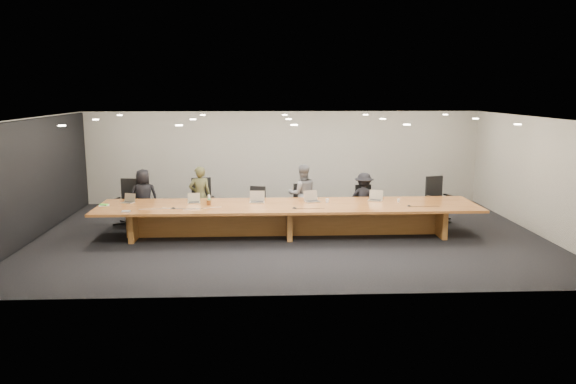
# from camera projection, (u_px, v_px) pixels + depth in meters

# --- Properties ---
(ground) EXTENTS (12.00, 12.00, 0.00)m
(ground) POSITION_uv_depth(u_px,v_px,m) (289.00, 235.00, 13.46)
(ground) COLOR black
(ground) RESTS_ON ground
(back_wall) EXTENTS (12.00, 0.02, 2.80)m
(back_wall) POSITION_uv_depth(u_px,v_px,m) (282.00, 157.00, 17.14)
(back_wall) COLOR #B4B2A4
(back_wall) RESTS_ON ground
(left_wall_panel) EXTENTS (0.08, 7.84, 2.74)m
(left_wall_panel) POSITION_uv_depth(u_px,v_px,m) (32.00, 181.00, 12.94)
(left_wall_panel) COLOR black
(left_wall_panel) RESTS_ON ground
(conference_table) EXTENTS (9.00, 1.80, 0.75)m
(conference_table) POSITION_uv_depth(u_px,v_px,m) (289.00, 214.00, 13.36)
(conference_table) COLOR brown
(conference_table) RESTS_ON ground
(chair_far_left) EXTENTS (0.71, 0.71, 1.20)m
(chair_far_left) POSITION_uv_depth(u_px,v_px,m) (127.00, 202.00, 14.40)
(chair_far_left) COLOR black
(chair_far_left) RESTS_ON ground
(chair_left) EXTENTS (0.71, 0.71, 1.21)m
(chair_left) POSITION_uv_depth(u_px,v_px,m) (202.00, 201.00, 14.50)
(chair_left) COLOR black
(chair_left) RESTS_ON ground
(chair_mid_left) EXTENTS (0.63, 0.63, 0.99)m
(chair_mid_left) POSITION_uv_depth(u_px,v_px,m) (256.00, 205.00, 14.48)
(chair_mid_left) COLOR black
(chair_mid_left) RESTS_ON ground
(chair_mid_right) EXTENTS (0.67, 0.67, 1.04)m
(chair_mid_right) POSITION_uv_depth(u_px,v_px,m) (304.00, 203.00, 14.61)
(chair_mid_right) COLOR black
(chair_mid_right) RESTS_ON ground
(chair_right) EXTENTS (0.57, 0.57, 1.01)m
(chair_right) POSITION_uv_depth(u_px,v_px,m) (365.00, 204.00, 14.59)
(chair_right) COLOR black
(chair_right) RESTS_ON ground
(chair_far_right) EXTENTS (0.78, 0.78, 1.21)m
(chair_far_right) POSITION_uv_depth(u_px,v_px,m) (439.00, 199.00, 14.78)
(chair_far_right) COLOR black
(chair_far_right) RESTS_ON ground
(person_a) EXTENTS (0.81, 0.63, 1.45)m
(person_a) POSITION_uv_depth(u_px,v_px,m) (144.00, 197.00, 14.39)
(person_a) COLOR black
(person_a) RESTS_ON ground
(person_b) EXTENTS (0.62, 0.46, 1.53)m
(person_b) POSITION_uv_depth(u_px,v_px,m) (200.00, 196.00, 14.35)
(person_b) COLOR #38381E
(person_b) RESTS_ON ground
(person_c) EXTENTS (0.81, 0.66, 1.55)m
(person_c) POSITION_uv_depth(u_px,v_px,m) (302.00, 194.00, 14.55)
(person_c) COLOR #5F5F62
(person_c) RESTS_ON ground
(person_d) EXTENTS (0.98, 0.77, 1.33)m
(person_d) POSITION_uv_depth(u_px,v_px,m) (364.00, 198.00, 14.55)
(person_d) COLOR black
(person_d) RESTS_ON ground
(laptop_a) EXTENTS (0.35, 0.30, 0.23)m
(laptop_a) POSITION_uv_depth(u_px,v_px,m) (127.00, 198.00, 13.50)
(laptop_a) COLOR #C0B092
(laptop_a) RESTS_ON conference_table
(laptop_b) EXTENTS (0.32, 0.25, 0.23)m
(laptop_b) POSITION_uv_depth(u_px,v_px,m) (194.00, 198.00, 13.50)
(laptop_b) COLOR tan
(laptop_b) RESTS_ON conference_table
(laptop_c) EXTENTS (0.37, 0.27, 0.28)m
(laptop_c) POSITION_uv_depth(u_px,v_px,m) (257.00, 197.00, 13.53)
(laptop_c) COLOR #BBA78E
(laptop_c) RESTS_ON conference_table
(laptop_d) EXTENTS (0.42, 0.35, 0.28)m
(laptop_d) POSITION_uv_depth(u_px,v_px,m) (312.00, 196.00, 13.61)
(laptop_d) COLOR tan
(laptop_d) RESTS_ON conference_table
(laptop_e) EXTENTS (0.40, 0.34, 0.26)m
(laptop_e) POSITION_uv_depth(u_px,v_px,m) (375.00, 196.00, 13.77)
(laptop_e) COLOR tan
(laptop_e) RESTS_ON conference_table
(water_bottle) EXTENTS (0.07, 0.07, 0.20)m
(water_bottle) POSITION_uv_depth(u_px,v_px,m) (209.00, 199.00, 13.44)
(water_bottle) COLOR silver
(water_bottle) RESTS_ON conference_table
(amber_mug) EXTENTS (0.11, 0.11, 0.11)m
(amber_mug) POSITION_uv_depth(u_px,v_px,m) (209.00, 203.00, 13.26)
(amber_mug) COLOR #653311
(amber_mug) RESTS_ON conference_table
(paper_cup_near) EXTENTS (0.10, 0.10, 0.09)m
(paper_cup_near) POSITION_uv_depth(u_px,v_px,m) (327.00, 201.00, 13.54)
(paper_cup_near) COLOR silver
(paper_cup_near) RESTS_ON conference_table
(paper_cup_far) EXTENTS (0.07, 0.07, 0.08)m
(paper_cup_far) POSITION_uv_depth(u_px,v_px,m) (399.00, 201.00, 13.61)
(paper_cup_far) COLOR white
(paper_cup_far) RESTS_ON conference_table
(notepad) EXTENTS (0.28, 0.24, 0.01)m
(notepad) POSITION_uv_depth(u_px,v_px,m) (104.00, 205.00, 13.20)
(notepad) COLOR silver
(notepad) RESTS_ON conference_table
(lime_gadget) EXTENTS (0.20, 0.14, 0.03)m
(lime_gadget) POSITION_uv_depth(u_px,v_px,m) (104.00, 205.00, 13.18)
(lime_gadget) COLOR #53CA36
(lime_gadget) RESTS_ON notepad
(av_box) EXTENTS (0.19, 0.14, 0.03)m
(av_box) POSITION_uv_depth(u_px,v_px,m) (126.00, 211.00, 12.52)
(av_box) COLOR silver
(av_box) RESTS_ON conference_table
(mic_left) EXTENTS (0.15, 0.15, 0.03)m
(mic_left) POSITION_uv_depth(u_px,v_px,m) (173.00, 208.00, 12.88)
(mic_left) COLOR black
(mic_left) RESTS_ON conference_table
(mic_center) EXTENTS (0.12, 0.12, 0.03)m
(mic_center) POSITION_uv_depth(u_px,v_px,m) (294.00, 208.00, 12.90)
(mic_center) COLOR black
(mic_center) RESTS_ON conference_table
(mic_right) EXTENTS (0.11, 0.11, 0.03)m
(mic_right) POSITION_uv_depth(u_px,v_px,m) (409.00, 206.00, 13.14)
(mic_right) COLOR black
(mic_right) RESTS_ON conference_table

